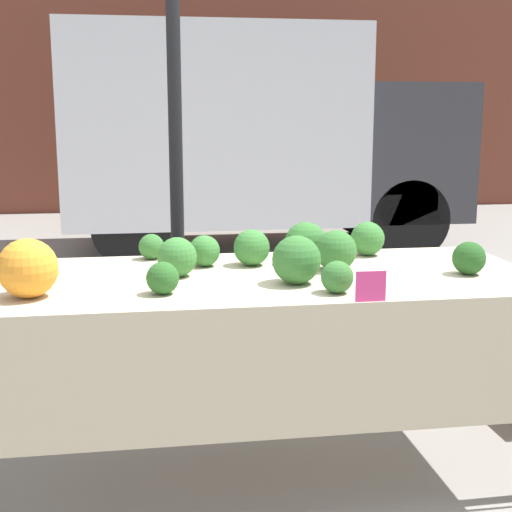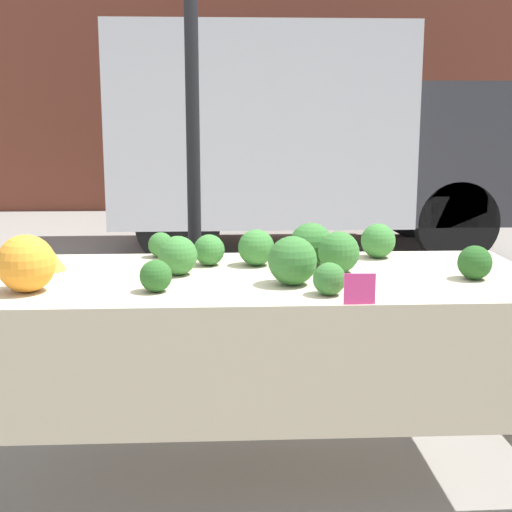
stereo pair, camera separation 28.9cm
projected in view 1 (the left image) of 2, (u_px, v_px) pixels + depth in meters
name	position (u px, v px, depth m)	size (l,w,h in m)	color
ground_plane	(256.00, 465.00, 3.07)	(40.00, 40.00, 0.00)	gray
tent_pole	(176.00, 169.00, 3.64)	(0.07, 0.07, 2.41)	black
parked_truck	(250.00, 134.00, 7.79)	(4.17, 2.05, 2.36)	silver
market_table	(259.00, 301.00, 2.85)	(2.30, 0.97, 0.84)	beige
orange_cauliflower	(28.00, 268.00, 2.53)	(0.21, 0.21, 0.21)	orange
romanesco_head	(40.00, 261.00, 2.90)	(0.15, 0.15, 0.12)	#93B238
broccoli_head_0	(368.00, 239.00, 3.30)	(0.16, 0.16, 0.16)	#387533
broccoli_head_1	(252.00, 248.00, 3.08)	(0.16, 0.16, 0.16)	#387533
broccoli_head_2	(337.00, 277.00, 2.60)	(0.12, 0.12, 0.12)	#336B2D
broccoli_head_3	(469.00, 258.00, 2.91)	(0.14, 0.14, 0.14)	#23511E
broccoli_head_4	(336.00, 251.00, 2.97)	(0.17, 0.17, 0.17)	#336B2D
broccoli_head_5	(296.00, 260.00, 2.74)	(0.19, 0.19, 0.19)	#336B2D
broccoli_head_6	(151.00, 247.00, 3.22)	(0.12, 0.12, 0.12)	#336B2D
broccoli_head_7	(204.00, 251.00, 3.06)	(0.14, 0.14, 0.14)	#387533
broccoli_head_8	(177.00, 257.00, 2.87)	(0.16, 0.16, 0.16)	#387533
broccoli_head_9	(306.00, 243.00, 3.10)	(0.19, 0.19, 0.19)	#336B2D
broccoli_head_10	(163.00, 278.00, 2.59)	(0.12, 0.12, 0.12)	#285B23
price_sign	(371.00, 286.00, 2.49)	(0.11, 0.01, 0.11)	#E53D84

